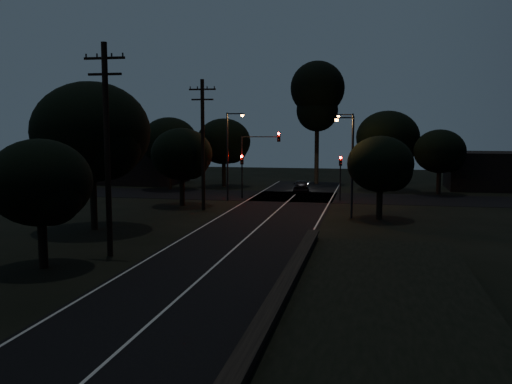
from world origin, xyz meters
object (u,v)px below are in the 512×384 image
at_px(signal_mast, 260,152).
at_px(streetlight_b, 350,148).
at_px(utility_pole_mid, 107,147).
at_px(signal_left, 242,168).
at_px(car, 301,186).
at_px(streetlight_a, 229,150).
at_px(streetlight_c, 350,160).
at_px(utility_pole_far, 203,142).
at_px(tall_pine, 317,96).
at_px(signal_right, 340,170).

relative_size(signal_mast, streetlight_b, 0.78).
xyz_separation_m(utility_pole_mid, signal_mast, (3.09, 24.99, -1.40)).
bearing_deg(signal_left, car, 47.96).
height_order(signal_mast, streetlight_a, streetlight_a).
bearing_deg(streetlight_a, signal_mast, 39.77).
xyz_separation_m(signal_left, streetlight_c, (10.43, -9.99, 1.51)).
bearing_deg(utility_pole_far, streetlight_c, -9.60).
distance_m(tall_pine, signal_right, 17.16).
relative_size(utility_pole_far, streetlight_a, 1.31).
bearing_deg(tall_pine, signal_mast, -104.62).
xyz_separation_m(tall_pine, signal_left, (-5.60, -15.01, -7.49)).
distance_m(utility_pole_far, streetlight_b, 16.51).
bearing_deg(signal_right, utility_pole_far, -143.00).
xyz_separation_m(streetlight_a, car, (5.68, 7.51, -3.95)).
height_order(tall_pine, signal_right, tall_pine).
relative_size(tall_pine, streetlight_b, 1.79).
bearing_deg(streetlight_c, signal_left, 136.24).
bearing_deg(car, signal_mast, 53.14).
bearing_deg(streetlight_c, signal_mast, 131.19).
distance_m(signal_left, streetlight_c, 14.52).
height_order(utility_pole_mid, signal_left, utility_pole_mid).
height_order(utility_pole_far, tall_pine, tall_pine).
bearing_deg(car, signal_left, 41.92).
bearing_deg(utility_pole_far, signal_left, 80.06).
height_order(streetlight_c, car, streetlight_c).
height_order(utility_pole_mid, tall_pine, tall_pine).
distance_m(tall_pine, car, 13.55).
distance_m(utility_pole_mid, signal_left, 25.19).
relative_size(utility_pole_mid, tall_pine, 0.77).
relative_size(streetlight_c, car, 1.87).
relative_size(signal_left, streetlight_a, 0.51).
bearing_deg(streetlight_c, tall_pine, 100.93).
relative_size(streetlight_b, streetlight_c, 1.07).
xyz_separation_m(tall_pine, signal_right, (3.60, -15.01, -7.49)).
height_order(tall_pine, signal_mast, tall_pine).
xyz_separation_m(signal_left, streetlight_a, (-0.71, -1.99, 1.80)).
height_order(signal_right, streetlight_a, streetlight_a).
relative_size(signal_right, signal_mast, 0.66).
bearing_deg(signal_mast, signal_left, -179.87).
bearing_deg(signal_right, streetlight_c, -82.98).
height_order(signal_left, streetlight_b, streetlight_b).
height_order(streetlight_b, streetlight_c, streetlight_b).
height_order(utility_pole_far, signal_mast, utility_pole_far).
relative_size(utility_pole_far, streetlight_c, 1.40).
bearing_deg(streetlight_b, car, 163.03).
xyz_separation_m(signal_left, signal_mast, (1.69, 0.00, 1.50)).
height_order(utility_pole_mid, utility_pole_far, utility_pole_mid).
height_order(signal_mast, car, signal_mast).
height_order(signal_mast, streetlight_c, streetlight_c).
distance_m(signal_right, streetlight_a, 10.26).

